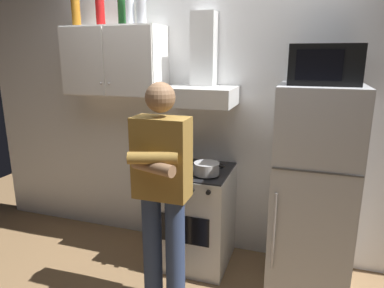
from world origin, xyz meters
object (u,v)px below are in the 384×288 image
at_px(bottle_canister_steel, 141,12).
at_px(bottle_vodka_clear, 130,7).
at_px(range_hood, 201,81).
at_px(refrigerator, 313,189).
at_px(cooking_pot, 207,168).
at_px(bottle_soda_red, 100,10).
at_px(person_standing, 162,190).
at_px(bottle_liquor_amber, 76,10).
at_px(upper_cabinet, 115,61).
at_px(bottle_wine_green, 122,7).
at_px(microwave, 324,64).
at_px(stove_oven, 196,216).

height_order(bottle_canister_steel, bottle_vodka_clear, bottle_vodka_clear).
relative_size(range_hood, bottle_canister_steel, 3.35).
distance_m(range_hood, refrigerator, 1.25).
xyz_separation_m(range_hood, bottle_vodka_clear, (-0.61, -0.03, 0.59)).
distance_m(cooking_pot, bottle_soda_red, 1.64).
relative_size(person_standing, cooking_pot, 5.36).
xyz_separation_m(person_standing, bottle_liquor_amber, (-1.11, 0.72, 1.29)).
bearing_deg(upper_cabinet, bottle_wine_green, 18.77).
bearing_deg(bottle_liquor_amber, microwave, -2.49).
height_order(cooking_pot, bottle_liquor_amber, bottle_liquor_amber).
distance_m(bottle_wine_green, bottle_soda_red, 0.19).
bearing_deg(upper_cabinet, refrigerator, -4.07).
relative_size(person_standing, bottle_canister_steel, 7.33).
height_order(stove_oven, bottle_wine_green, bottle_wine_green).
relative_size(refrigerator, microwave, 3.33).
bearing_deg(person_standing, range_hood, 86.09).
bearing_deg(upper_cabinet, stove_oven, -8.90).
height_order(stove_oven, bottle_canister_steel, bottle_canister_steel).
bearing_deg(bottle_soda_red, stove_oven, -5.97).
xyz_separation_m(microwave, bottle_canister_steel, (-1.47, 0.10, 0.42)).
distance_m(cooking_pot, bottle_vodka_clear, 1.49).
height_order(upper_cabinet, bottle_vodka_clear, bottle_vodka_clear).
relative_size(upper_cabinet, bottle_liquor_amber, 3.15).
relative_size(upper_cabinet, bottle_vodka_clear, 3.08).
xyz_separation_m(bottle_wine_green, bottle_liquor_amber, (-0.44, -0.04, -0.02)).
distance_m(bottle_wine_green, bottle_liquor_amber, 0.44).
height_order(bottle_canister_steel, bottle_liquor_amber, bottle_liquor_amber).
xyz_separation_m(range_hood, bottle_canister_steel, (-0.52, -0.00, 0.56)).
height_order(stove_oven, bottle_liquor_amber, bottle_liquor_amber).
bearing_deg(upper_cabinet, bottle_vodka_clear, -7.83).
bearing_deg(bottle_wine_green, bottle_canister_steel, -8.36).
distance_m(upper_cabinet, person_standing, 1.35).
bearing_deg(bottle_wine_green, stove_oven, -11.95).
bearing_deg(bottle_wine_green, cooking_pot, -17.71).
bearing_deg(person_standing, cooking_pot, 69.70).
relative_size(stove_oven, range_hood, 1.17).
bearing_deg(refrigerator, stove_oven, -179.96).
bearing_deg(microwave, bottle_liquor_amber, 177.51).
distance_m(stove_oven, bottle_soda_red, 1.96).
height_order(upper_cabinet, bottle_liquor_amber, bottle_liquor_amber).
distance_m(upper_cabinet, bottle_wine_green, 0.46).
height_order(refrigerator, bottle_wine_green, bottle_wine_green).
bearing_deg(microwave, range_hood, 173.54).
relative_size(stove_oven, bottle_canister_steel, 3.90).
relative_size(upper_cabinet, bottle_canister_steel, 4.02).
relative_size(upper_cabinet, microwave, 1.88).
bearing_deg(stove_oven, person_standing, -94.72).
distance_m(range_hood, bottle_soda_red, 1.07).
relative_size(bottle_soda_red, bottle_liquor_amber, 0.93).
relative_size(upper_cabinet, refrigerator, 0.56).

